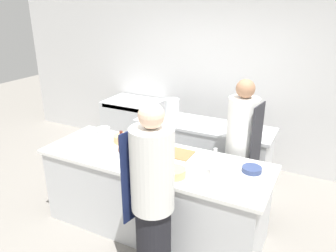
% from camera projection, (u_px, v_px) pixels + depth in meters
% --- Properties ---
extents(ground_plane, '(16.00, 16.00, 0.00)m').
position_uv_depth(ground_plane, '(155.00, 226.00, 3.89)').
color(ground_plane, gray).
extents(wall_back, '(8.00, 0.06, 2.80)m').
position_uv_depth(wall_back, '(219.00, 76.00, 5.16)').
color(wall_back, silver).
rests_on(wall_back, ground_plane).
extents(prep_counter, '(2.55, 0.90, 0.90)m').
position_uv_depth(prep_counter, '(154.00, 193.00, 3.73)').
color(prep_counter, silver).
rests_on(prep_counter, ground_plane).
extents(pass_counter, '(1.93, 0.63, 0.90)m').
position_uv_depth(pass_counter, '(202.00, 153.00, 4.71)').
color(pass_counter, silver).
rests_on(pass_counter, ground_plane).
extents(oven_range, '(0.93, 0.69, 0.91)m').
position_uv_depth(oven_range, '(134.00, 126.00, 5.76)').
color(oven_range, silver).
rests_on(oven_range, ground_plane).
extents(chef_at_prep_near, '(0.42, 0.40, 1.77)m').
position_uv_depth(chef_at_prep_near, '(153.00, 200.00, 2.83)').
color(chef_at_prep_near, black).
rests_on(chef_at_prep_near, ground_plane).
extents(chef_at_stove, '(0.38, 0.37, 1.70)m').
position_uv_depth(chef_at_stove, '(241.00, 150.00, 3.86)').
color(chef_at_stove, black).
rests_on(chef_at_stove, ground_plane).
extents(bottle_olive_oil, '(0.08, 0.08, 0.29)m').
position_uv_depth(bottle_olive_oil, '(215.00, 165.00, 3.16)').
color(bottle_olive_oil, silver).
rests_on(bottle_olive_oil, prep_counter).
extents(bottle_vinegar, '(0.07, 0.07, 0.20)m').
position_uv_depth(bottle_vinegar, '(142.00, 155.00, 3.45)').
color(bottle_vinegar, '#19471E').
rests_on(bottle_vinegar, prep_counter).
extents(bottle_wine, '(0.08, 0.08, 0.25)m').
position_uv_depth(bottle_wine, '(122.00, 144.00, 3.66)').
color(bottle_wine, '#5B2319').
rests_on(bottle_wine, prep_counter).
extents(bottle_cooking_oil, '(0.06, 0.06, 0.19)m').
position_uv_depth(bottle_cooking_oil, '(137.00, 160.00, 3.35)').
color(bottle_cooking_oil, '#2D5175').
rests_on(bottle_cooking_oil, prep_counter).
extents(bowl_mixing_large, '(0.16, 0.16, 0.07)m').
position_uv_depth(bowl_mixing_large, '(104.00, 130.00, 4.22)').
color(bowl_mixing_large, '#B7BABC').
rests_on(bowl_mixing_large, prep_counter).
extents(bowl_prep_small, '(0.22, 0.22, 0.08)m').
position_uv_depth(bowl_prep_small, '(175.00, 173.00, 3.17)').
color(bowl_prep_small, tan).
rests_on(bowl_prep_small, prep_counter).
extents(bowl_ceramic_blue, '(0.21, 0.21, 0.09)m').
position_uv_depth(bowl_ceramic_blue, '(122.00, 139.00, 3.95)').
color(bowl_ceramic_blue, tan).
rests_on(bowl_ceramic_blue, prep_counter).
extents(bowl_wooden_salad, '(0.20, 0.20, 0.05)m').
position_uv_depth(bowl_wooden_salad, '(252.00, 169.00, 3.26)').
color(bowl_wooden_salad, navy).
rests_on(bowl_wooden_salad, prep_counter).
extents(cutting_board, '(0.37, 0.27, 0.01)m').
position_uv_depth(cutting_board, '(176.00, 153.00, 3.66)').
color(cutting_board, olive).
rests_on(cutting_board, prep_counter).
extents(stockpot, '(0.23, 0.23, 0.25)m').
position_uv_depth(stockpot, '(172.00, 107.00, 4.87)').
color(stockpot, silver).
rests_on(stockpot, pass_counter).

